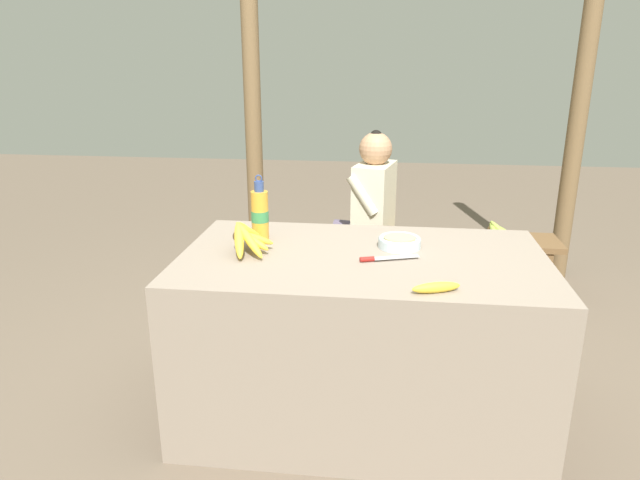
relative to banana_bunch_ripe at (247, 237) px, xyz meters
The scene contains 12 objects.
ground_plane 0.90m from the banana_bunch_ripe, ahead, with size 12.00×12.00×0.00m, color brown.
market_counter 0.62m from the banana_bunch_ripe, ahead, with size 1.43×0.83×0.72m.
banana_bunch_ripe is the anchor object (origin of this frame).
serving_bowl 0.62m from the banana_bunch_ripe, 12.37° to the left, with size 0.17×0.17×0.04m.
water_bottle 0.16m from the banana_bunch_ripe, 83.35° to the left, with size 0.07×0.07×0.28m.
loose_banana_front 0.79m from the banana_bunch_ripe, 24.32° to the right, with size 0.17×0.09×0.04m.
knife 0.53m from the banana_bunch_ripe, ahead, with size 0.23×0.10×0.02m.
wooden_bench 1.58m from the banana_bunch_ripe, 63.46° to the left, with size 1.86×0.32×0.38m.
seated_vendor 1.41m from the banana_bunch_ripe, 72.36° to the left, with size 0.45×0.42×1.04m.
banana_bunch_green 1.85m from the banana_bunch_ripe, 47.82° to the left, with size 0.17×0.25×0.13m.
support_post_near 1.84m from the banana_bunch_ripe, 102.19° to the left, with size 0.11×0.11×2.46m.
support_post_far 2.49m from the banana_bunch_ripe, 45.19° to the left, with size 0.11×0.11×2.46m.
Camera 1 is at (0.08, -2.11, 1.47)m, focal length 32.00 mm.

